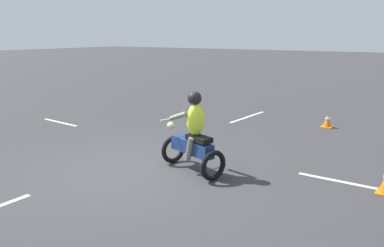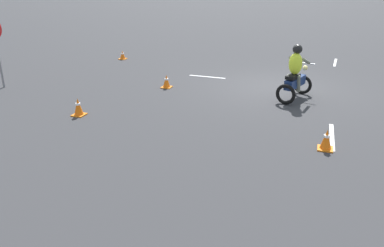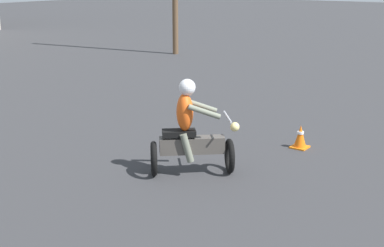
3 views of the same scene
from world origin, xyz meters
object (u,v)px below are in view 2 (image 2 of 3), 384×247
(traffic_cone_near_right, at_px, (166,82))
(traffic_cone_far_center, at_px, (326,140))
(motorcycle_rider_foreground, at_px, (295,76))
(traffic_cone_near_left, at_px, (78,107))
(traffic_cone_far_left, at_px, (123,55))

(traffic_cone_near_right, bearing_deg, traffic_cone_far_center, 146.22)
(motorcycle_rider_foreground, relative_size, traffic_cone_near_left, 3.49)
(traffic_cone_near_left, xyz_separation_m, traffic_cone_far_center, (-6.26, 0.14, -0.01))
(traffic_cone_near_left, relative_size, traffic_cone_far_center, 1.03)
(traffic_cone_far_center, bearing_deg, traffic_cone_far_left, -39.11)
(traffic_cone_far_center, relative_size, traffic_cone_far_left, 1.22)
(motorcycle_rider_foreground, bearing_deg, traffic_cone_near_right, -161.25)
(traffic_cone_near_left, bearing_deg, traffic_cone_far_center, 178.74)
(motorcycle_rider_foreground, distance_m, traffic_cone_near_right, 4.15)
(motorcycle_rider_foreground, bearing_deg, traffic_cone_far_center, -56.65)
(traffic_cone_near_left, relative_size, traffic_cone_far_left, 1.26)
(traffic_cone_near_left, height_order, traffic_cone_far_center, traffic_cone_near_left)
(motorcycle_rider_foreground, bearing_deg, traffic_cone_far_left, 173.00)
(motorcycle_rider_foreground, distance_m, traffic_cone_far_center, 3.59)
(traffic_cone_far_center, bearing_deg, motorcycle_rider_foreground, -74.73)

